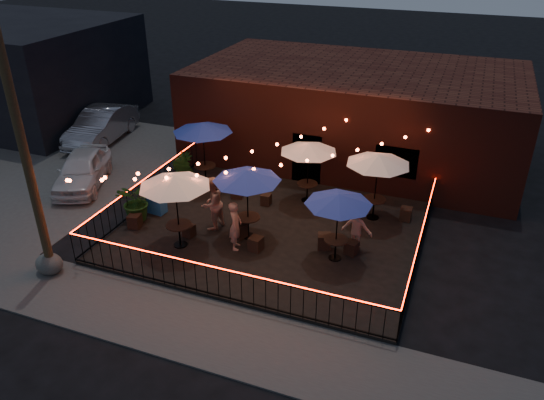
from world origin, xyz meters
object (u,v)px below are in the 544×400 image
Objects in this scene: cooler at (157,202)px; boulder at (49,264)px; cafe_table_0 at (175,182)px; cafe_table_2 at (247,176)px; cafe_table_1 at (203,128)px; utility_pole at (25,153)px; cafe_table_3 at (309,148)px; cafe_table_4 at (339,200)px; cafe_table_5 at (378,160)px.

boulder is (-1.17, -4.26, -0.24)m from cooler.
cafe_table_0 is 2.28m from cafe_table_2.
cafe_table_0 is at bearing -73.07° from cafe_table_1.
boulder is (-4.93, -3.93, -2.06)m from cafe_table_2.
cafe_table_0 is 3.12m from cooler.
boulder is (-0.05, -0.01, -3.66)m from utility_pole.
cafe_table_3 reaches higher than cafe_table_4.
cafe_table_2 is at bearing -142.69° from cafe_table_5.
cafe_table_0 reaches higher than cafe_table_3.
cafe_table_3 is at bearing 50.11° from utility_pole.
utility_pole is at bearing -155.02° from cafe_table_4.
cafe_table_5 is (2.61, -0.40, 0.10)m from cafe_table_3.
boulder is at bearing -163.37° from utility_pole.
cafe_table_2 is at bearing 0.34° from cooler.
cooler is 0.97× the size of boulder.
cafe_table_5 reaches higher than cooler.
utility_pole is at bearing 16.63° from boulder.
cafe_table_0 is 1.08× the size of cafe_table_3.
cafe_table_2 reaches higher than cafe_table_4.
utility_pole reaches higher than cafe_table_4.
cafe_table_5 is 11.09m from boulder.
cafe_table_5 is (0.59, 3.00, 0.16)m from cafe_table_4.
utility_pole is 4.27m from cafe_table_0.
cafe_table_2 is at bearing 176.11° from cafe_table_4.
utility_pole reaches higher than cafe_table_3.
cafe_table_3 is at bearing 171.38° from cafe_table_5.
cafe_table_2 is 1.25× the size of cafe_table_3.
cafe_table_2 is 3.46× the size of cooler.
cafe_table_3 is 0.90× the size of cafe_table_4.
cafe_table_1 reaches higher than cafe_table_3.
cafe_table_1 is 7.12m from cafe_table_4.
cafe_table_1 is 4.48m from cafe_table_2.
cafe_table_1 is at bearing 76.36° from boulder.
cafe_table_3 is at bearing 49.94° from boulder.
cafe_table_0 is 0.86× the size of cafe_table_2.
utility_pole reaches higher than cafe_table_0.
cafe_table_5 reaches higher than boulder.
cafe_table_2 is 1.13× the size of cafe_table_4.
utility_pole is 9.12× the size of boulder.
cooler is at bearing 175.43° from cafe_table_4.
cafe_table_1 is 3.45× the size of cooler.
cooler is 4.43m from boulder.
cafe_table_0 is 5.07m from cafe_table_4.
cooler is (1.12, 4.25, -3.42)m from utility_pole.
cafe_table_3 is (5.93, 7.09, -1.71)m from utility_pole.
cafe_table_5 is at bearing 36.42° from cafe_table_0.
cafe_table_2 is 3.35m from cafe_table_3.
utility_pole is 7.37m from cafe_table_1.
cafe_table_4 is 2.98× the size of boulder.
cafe_table_1 is at bearing 76.72° from utility_pole.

